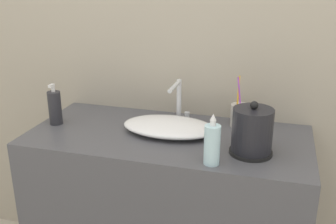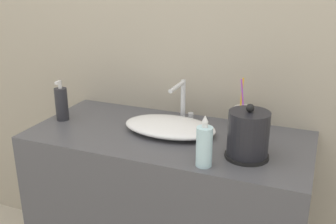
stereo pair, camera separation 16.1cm
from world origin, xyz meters
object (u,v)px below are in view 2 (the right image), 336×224
Objects in this scene: faucet at (183,99)px; lotion_bottle at (62,104)px; electric_kettle at (248,136)px; toothbrush_cup at (243,118)px; shampoo_bottle at (204,146)px.

lotion_bottle is (-0.52, -0.18, -0.03)m from faucet.
lotion_bottle is (-0.86, 0.07, -0.01)m from electric_kettle.
electric_kettle is 1.12× the size of lotion_bottle.
lotion_bottle is (-0.79, -0.20, 0.02)m from toothbrush_cup.
electric_kettle reaches higher than lotion_bottle.
electric_kettle is 0.28m from toothbrush_cup.
toothbrush_cup is 0.82m from lotion_bottle.
toothbrush_cup is at bearing 3.86° from faucet.
faucet is at bearing -176.14° from toothbrush_cup.
electric_kettle is at bearing -35.94° from faucet.
faucet is at bearing 120.02° from shampoo_bottle.
toothbrush_cup is 1.22× the size of lotion_bottle.
faucet is at bearing 18.85° from lotion_bottle.
toothbrush_cup reaches higher than lotion_bottle.
faucet is 0.55m from lotion_bottle.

